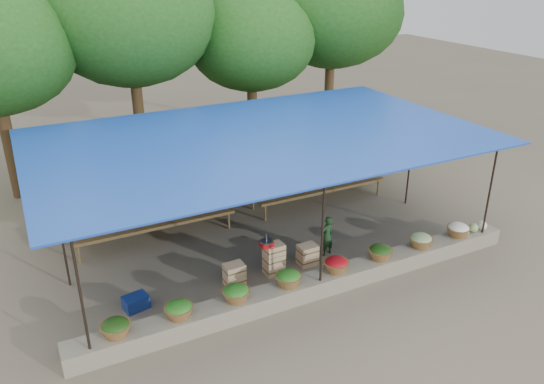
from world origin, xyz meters
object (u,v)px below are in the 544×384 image
weighing_scale (266,243)px  blue_crate_front (139,334)px  crate_counter (273,262)px  blue_crate_back (136,302)px  vendor_seated (327,236)px

weighing_scale → blue_crate_front: bearing=-163.6°
blue_crate_front → crate_counter: bearing=24.2°
weighing_scale → blue_crate_back: size_ratio=0.63×
crate_counter → weighing_scale: (-0.16, -0.00, 0.53)m
crate_counter → weighing_scale: 0.56m
crate_counter → blue_crate_front: bearing=-164.4°
blue_crate_front → blue_crate_back: (0.20, 1.04, 0.01)m
crate_counter → blue_crate_front: 3.51m
crate_counter → blue_crate_front: size_ratio=4.95×
vendor_seated → weighing_scale: bearing=-7.3°
blue_crate_front → blue_crate_back: bearing=87.6°
crate_counter → blue_crate_back: size_ratio=4.70×
weighing_scale → blue_crate_back: bearing=178.1°
vendor_seated → blue_crate_back: (-4.76, -0.08, -0.37)m
weighing_scale → blue_crate_back: (-3.01, 0.10, -0.70)m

